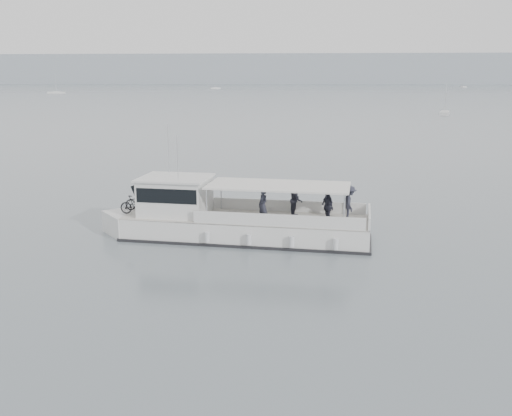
{
  "coord_description": "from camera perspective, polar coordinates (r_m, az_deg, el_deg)",
  "views": [
    {
      "loc": [
        -0.81,
        -26.82,
        8.02
      ],
      "look_at": [
        -2.96,
        0.64,
        1.6
      ],
      "focal_mm": 40.0,
      "sensor_mm": 36.0,
      "label": 1
    }
  ],
  "objects": [
    {
      "name": "tour_boat",
      "position": [
        28.74,
        -3.37,
        -1.13
      ],
      "size": [
        14.02,
        4.74,
        5.83
      ],
      "rotation": [
        0.0,
        0.0,
        -0.11
      ],
      "color": "silver",
      "rests_on": "ground"
    },
    {
      "name": "headland",
      "position": [
        586.85,
        4.69,
        13.65
      ],
      "size": [
        1400.0,
        90.0,
        28.0
      ],
      "primitive_type": "cube",
      "color": "#939EA8",
      "rests_on": "ground"
    },
    {
      "name": "ground",
      "position": [
        28.01,
        5.95,
        -3.59
      ],
      "size": [
        1400.0,
        1400.0,
        0.0
      ],
      "primitive_type": "plane",
      "color": "slate",
      "rests_on": "ground"
    },
    {
      "name": "moored_fleet",
      "position": [
        247.89,
        -6.76,
        11.25
      ],
      "size": [
        374.87,
        355.94,
        9.33
      ],
      "color": "silver",
      "rests_on": "ground"
    }
  ]
}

